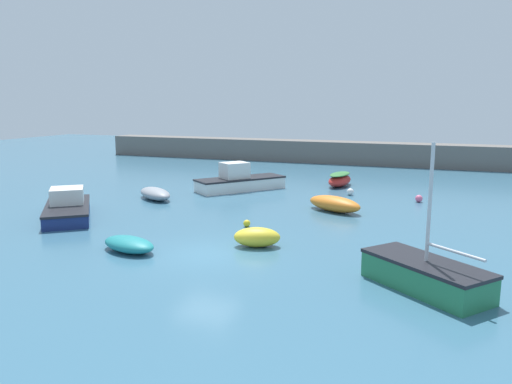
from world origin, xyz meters
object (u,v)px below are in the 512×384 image
sailboat_twin_hulled (425,275)px  rowboat_with_red_cover (340,179)px  open_tender_yellow (334,204)px  motorboat_grey_hull (239,181)px  mooring_buoy_pink (419,199)px  rowboat_white_midwater (155,194)px  mooring_buoy_white (350,192)px  mooring_buoy_yellow (247,223)px  fishing_dinghy_green (257,237)px  rowboat_blue_near (129,244)px  motorboat_with_cabin (68,208)px

sailboat_twin_hulled → rowboat_with_red_cover: sailboat_twin_hulled is taller
open_tender_yellow → rowboat_with_red_cover: 8.81m
motorboat_grey_hull → mooring_buoy_pink: (12.20, 0.08, -0.42)m
rowboat_white_midwater → rowboat_with_red_cover: (10.06, 9.30, 0.15)m
rowboat_white_midwater → motorboat_grey_hull: size_ratio=0.57×
motorboat_grey_hull → mooring_buoy_white: (7.75, 0.85, -0.41)m
open_tender_yellow → mooring_buoy_white: size_ratio=7.98×
mooring_buoy_white → mooring_buoy_yellow: mooring_buoy_white is taller
mooring_buoy_pink → open_tender_yellow: bearing=-134.0°
fishing_dinghy_green → rowboat_white_midwater: fishing_dinghy_green is taller
sailboat_twin_hulled → fishing_dinghy_green: 7.54m
motorboat_grey_hull → mooring_buoy_white: 7.81m
rowboat_blue_near → mooring_buoy_yellow: 6.41m
rowboat_with_red_cover → mooring_buoy_pink: bearing=-118.5°
open_tender_yellow → fishing_dinghy_green: open_tender_yellow is taller
open_tender_yellow → sailboat_twin_hulled: bearing=-36.3°
rowboat_white_midwater → mooring_buoy_pink: size_ratio=8.04×
sailboat_twin_hulled → motorboat_grey_hull: size_ratio=0.77×
fishing_dinghy_green → sailboat_twin_hulled: bearing=-38.7°
open_tender_yellow → rowboat_white_midwater: 11.58m
rowboat_blue_near → mooring_buoy_yellow: rowboat_blue_near is taller
rowboat_with_red_cover → mooring_buoy_pink: (5.87, -4.16, -0.29)m
mooring_buoy_white → rowboat_blue_near: bearing=-111.3°
sailboat_twin_hulled → rowboat_with_red_cover: 20.79m
open_tender_yellow → motorboat_with_cabin: bearing=-125.5°
fishing_dinghy_green → motorboat_grey_hull: motorboat_grey_hull is taller
motorboat_with_cabin → mooring_buoy_white: (13.07, 12.09, -0.31)m
sailboat_twin_hulled → motorboat_grey_hull: 20.30m
rowboat_white_midwater → sailboat_twin_hulled: bearing=4.5°
motorboat_with_cabin → rowboat_blue_near: size_ratio=1.97×
open_tender_yellow → mooring_buoy_white: 5.30m
rowboat_with_red_cover → mooring_buoy_yellow: 13.98m
rowboat_with_red_cover → rowboat_blue_near: bearing=172.8°
rowboat_blue_near → rowboat_white_midwater: rowboat_white_midwater is taller
motorboat_with_cabin → mooring_buoy_yellow: 9.97m
motorboat_with_cabin → mooring_buoy_pink: (17.51, 11.32, -0.32)m
mooring_buoy_yellow → mooring_buoy_white: bearing=72.8°
sailboat_twin_hulled → rowboat_blue_near: 11.81m
sailboat_twin_hulled → mooring_buoy_pink: (-1.08, 15.43, -0.30)m
mooring_buoy_pink → rowboat_blue_near: bearing=-125.0°
rowboat_blue_near → sailboat_twin_hulled: bearing=-164.1°
mooring_buoy_yellow → motorboat_grey_hull: bearing=115.1°
fishing_dinghy_green → rowboat_with_red_cover: 16.91m
open_tender_yellow → rowboat_blue_near: bearing=-93.2°
fishing_dinghy_green → mooring_buoy_white: (1.52, 13.53, -0.19)m
fishing_dinghy_green → rowboat_white_midwater: (-9.97, 7.61, -0.06)m
open_tender_yellow → fishing_dinghy_green: 8.38m
rowboat_with_red_cover → motorboat_grey_hull: bearing=130.6°
fishing_dinghy_green → rowboat_white_midwater: bearing=124.8°
motorboat_grey_hull → open_tender_yellow: bearing=-81.9°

